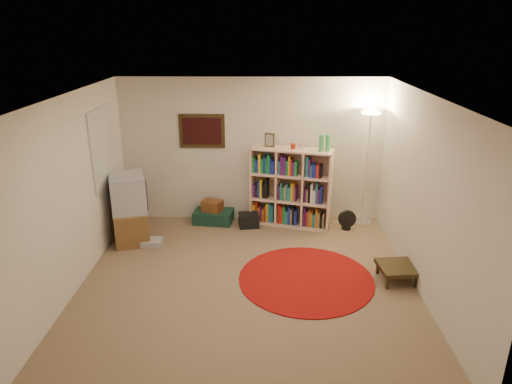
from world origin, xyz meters
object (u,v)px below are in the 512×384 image
bookshelf (290,188)px  side_table (397,268)px  tv_stand (130,209)px  floor_fan (347,220)px  suitcase (213,216)px  floor_lamp (370,129)px

bookshelf → side_table: bookshelf is taller
bookshelf → tv_stand: bookshelf is taller
tv_stand → bookshelf: bearing=-4.1°
floor_fan → bookshelf: bearing=164.5°
bookshelf → suitcase: bearing=-167.1°
side_table → floor_lamp: bearing=92.6°
floor_lamp → tv_stand: size_ratio=1.84×
side_table → bookshelf: bearing=126.3°
floor_fan → tv_stand: bearing=-175.7°
floor_lamp → floor_fan: (-0.32, -0.28, -1.50)m
tv_stand → floor_fan: bearing=-11.4°
bookshelf → floor_lamp: (1.29, 0.06, 1.02)m
bookshelf → tv_stand: (-2.58, -0.67, -0.13)m
bookshelf → tv_stand: bearing=-150.5°
bookshelf → side_table: (1.38, -1.88, -0.47)m
suitcase → tv_stand: bearing=-142.6°
floor_lamp → side_table: floor_lamp is taller
bookshelf → floor_lamp: floor_lamp is taller
floor_lamp → tv_stand: floor_lamp is taller
tv_stand → side_table: tv_stand is taller
floor_fan → tv_stand: tv_stand is taller
floor_lamp → side_table: (0.09, -1.93, -1.49)m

